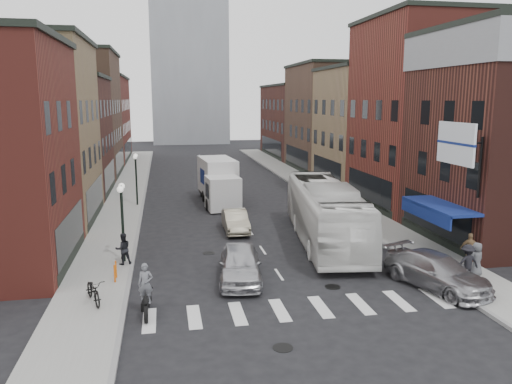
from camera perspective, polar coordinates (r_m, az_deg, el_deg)
ground at (r=23.34m, az=3.22°, el=-10.23°), size 160.00×160.00×0.00m
sidewalk_left at (r=44.07m, az=-14.58°, el=-0.49°), size 3.00×74.00×0.15m
sidewalk_right at (r=46.05m, az=7.01°, el=0.24°), size 3.00×74.00×0.15m
curb_left at (r=44.00m, az=-12.63°, el=-0.52°), size 0.20×74.00×0.16m
curb_right at (r=45.64m, az=5.21°, el=0.09°), size 0.20×74.00×0.16m
crosswalk_stripes at (r=20.66m, az=5.24°, el=-13.12°), size 12.00×2.20×0.01m
bldg_left_mid_a at (r=36.56m, az=-26.14°, el=6.17°), size 10.30×10.20×12.30m
bldg_left_mid_b at (r=46.32m, az=-22.78°, el=5.89°), size 10.30×10.20×10.30m
bldg_left_far_a at (r=57.04m, az=-20.60°, el=8.28°), size 10.30×12.20×13.30m
bldg_left_far_b at (r=70.90m, az=-18.62°, el=7.92°), size 10.30×16.20×11.30m
bldg_right_mid_a at (r=40.60m, az=19.59°, el=8.38°), size 10.30×10.20×14.30m
bldg_right_mid_b at (r=49.58m, az=13.69°, el=7.25°), size 10.30×10.20×11.30m
bldg_right_far_a at (r=59.75m, az=9.37°, el=8.41°), size 10.30×12.20×12.30m
bldg_right_far_b at (r=73.11m, az=5.60°, el=8.09°), size 10.30×16.20×10.30m
awning_blue at (r=28.17m, az=19.94°, el=-1.65°), size 1.80×5.00×0.78m
billboard_sign at (r=25.81m, az=22.02°, el=5.03°), size 1.52×3.00×3.70m
distant_tower at (r=100.71m, az=-7.89°, el=20.06°), size 14.00×14.00×50.00m
streetlamp_near at (r=25.84m, az=-15.08°, el=-1.79°), size 0.32×1.22×4.11m
streetlamp_far at (r=39.60m, az=-13.56°, el=2.49°), size 0.32×1.22×4.11m
bike_rack at (r=23.89m, az=-15.78°, el=-8.73°), size 0.08×0.68×0.80m
box_truck at (r=40.06m, az=-4.27°, el=1.14°), size 2.91×8.23×3.51m
motorcycle_rider at (r=20.06m, az=-12.48°, el=-11.02°), size 0.62×2.07×2.11m
transit_bus at (r=29.34m, az=7.92°, el=-2.35°), size 4.65×12.98×3.54m
sedan_left_near at (r=23.22m, az=-1.83°, el=-8.22°), size 2.53×4.95×1.61m
sedan_left_far at (r=31.67m, az=-2.36°, el=-3.32°), size 1.51×4.14×1.35m
curb_car at (r=23.80m, az=19.94°, el=-8.53°), size 3.66×5.62×1.51m
parked_bicycle at (r=21.60m, az=-18.08°, el=-10.65°), size 1.32×2.06×1.02m
ped_left_solo at (r=25.85m, az=-14.95°, el=-6.29°), size 0.87×0.66×1.59m
ped_right_a at (r=24.76m, az=23.00°, el=-7.42°), size 1.10×0.56×1.69m
ped_right_b at (r=27.15m, az=23.26°, el=-5.98°), size 1.05×0.81×1.60m
ped_right_c at (r=25.52m, az=23.89°, el=-7.05°), size 0.91×0.73×1.61m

